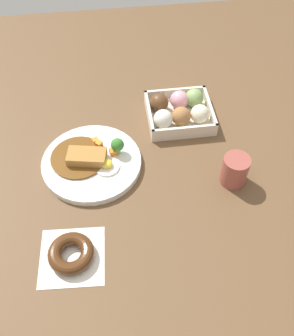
# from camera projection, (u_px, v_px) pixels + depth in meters

# --- Properties ---
(ground_plane) EXTENTS (1.60, 1.60, 0.00)m
(ground_plane) POSITION_uv_depth(u_px,v_px,m) (134.00, 169.00, 1.04)
(ground_plane) COLOR brown
(curry_plate) EXTENTS (0.26, 0.26, 0.07)m
(curry_plate) POSITION_uv_depth(u_px,v_px,m) (91.00, 161.00, 1.03)
(curry_plate) COLOR white
(curry_plate) RESTS_ON ground_plane
(donut_box) EXTENTS (0.18, 0.17, 0.07)m
(donut_box) POSITION_uv_depth(u_px,v_px,m) (179.00, 111.00, 1.13)
(donut_box) COLOR beige
(donut_box) RESTS_ON ground_plane
(chocolate_ring_donut) EXTENTS (0.15, 0.15, 0.03)m
(chocolate_ring_donut) POSITION_uv_depth(u_px,v_px,m) (71.00, 254.00, 0.87)
(chocolate_ring_donut) COLOR white
(chocolate_ring_donut) RESTS_ON ground_plane
(coffee_mug) EXTENTS (0.07, 0.07, 0.08)m
(coffee_mug) POSITION_uv_depth(u_px,v_px,m) (235.00, 170.00, 0.98)
(coffee_mug) COLOR #9E4C42
(coffee_mug) RESTS_ON ground_plane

